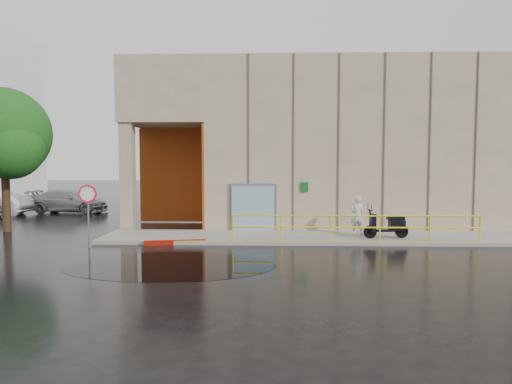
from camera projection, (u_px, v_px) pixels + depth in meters
ground at (240, 263)px, 14.62m from camera, size 120.00×120.00×0.00m
sidewalk at (343, 238)px, 18.99m from camera, size 20.00×3.00×0.15m
building at (345, 144)px, 25.13m from camera, size 20.00×10.17×8.00m
guardrail at (355, 228)px, 17.59m from camera, size 9.56×0.06×1.03m
person at (357, 216)px, 19.12m from camera, size 0.62×0.42×1.65m
scooter at (387, 218)px, 18.34m from camera, size 1.86×0.76×1.41m
stop_sign at (88, 201)px, 17.09m from camera, size 0.72×0.11×2.39m
red_curb at (175, 242)px, 17.78m from camera, size 2.39×0.60×0.18m
puddle at (169, 265)px, 14.31m from camera, size 6.71×4.14×0.01m
car_c at (69, 201)px, 28.73m from camera, size 4.95×2.21×1.41m
tree_near at (5, 137)px, 20.63m from camera, size 4.15×4.15×6.59m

